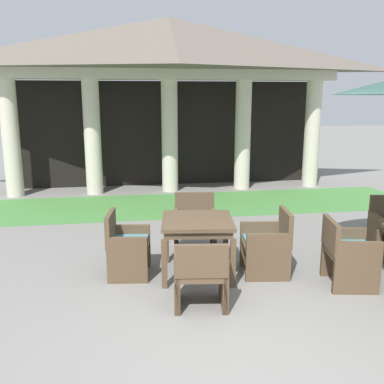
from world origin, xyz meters
name	(u,v)px	position (x,y,z in m)	size (l,w,h in m)	color
ground_plane	(259,357)	(0.00, 0.00, 0.00)	(60.00, 60.00, 0.00)	gray
background_pavilion	(168,61)	(0.00, 7.31, 3.15)	(8.62, 2.67, 4.13)	beige
lawn_strip	(178,205)	(0.00, 5.73, 0.00)	(10.42, 2.24, 0.01)	#47843D
patio_chair_near_foreground_west	(347,253)	(1.55, 1.33, 0.41)	(0.66, 0.70, 0.84)	brown
patio_table_mid_left	(197,227)	(-0.23, 1.96, 0.65)	(1.02, 1.02, 0.76)	brown
patio_chair_mid_left_south	(201,274)	(-0.35, 1.04, 0.39)	(0.65, 0.58, 0.80)	brown
patio_chair_mid_left_east	(268,245)	(0.69, 1.83, 0.40)	(0.66, 0.66, 0.86)	brown
patio_chair_mid_left_north	(195,225)	(-0.11, 2.88, 0.40)	(0.69, 0.60, 0.86)	brown
patio_chair_mid_left_west	(126,246)	(-1.15, 2.08, 0.40)	(0.59, 0.66, 0.85)	brown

